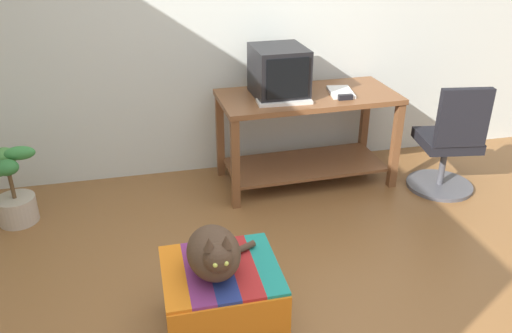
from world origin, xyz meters
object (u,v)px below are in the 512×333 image
keyboard (284,101)px  stapler (345,97)px  office_chair (449,146)px  ottoman_with_blanket (222,297)px  desk (307,123)px  tv_monitor (279,72)px  potted_plant (12,190)px  book (341,92)px  cat (214,253)px

keyboard → stapler: 0.47m
office_chair → stapler: office_chair is taller
ottoman_with_blanket → stapler: (1.18, 1.33, 0.58)m
keyboard → desk: bearing=35.3°
tv_monitor → keyboard: bearing=-92.6°
desk → potted_plant: (-2.21, -0.13, -0.26)m
desk → potted_plant: desk is taller
potted_plant → office_chair: size_ratio=0.66×
desk → stapler: bearing=-40.5°
book → office_chair: bearing=-17.3°
desk → stapler: (0.23, -0.18, 0.26)m
desk → book: bearing=-10.9°
ottoman_with_blanket → cat: cat is taller
potted_plant → cat: bearing=-49.2°
keyboard → cat: keyboard is taller
desk → potted_plant: bearing=-178.3°
desk → keyboard: size_ratio=3.48×
desk → book: 0.36m
office_chair → cat: bearing=37.9°
potted_plant → keyboard: bearing=-0.5°
tv_monitor → office_chair: size_ratio=0.50×
keyboard → ottoman_with_blanket: 1.64m
keyboard → potted_plant: size_ratio=0.68×
tv_monitor → book: 0.52m
potted_plant → ottoman_with_blanket: bearing=-47.8°
book → cat: bearing=-120.2°
keyboard → stapler: (0.46, -0.03, 0.01)m
desk → keyboard: 0.37m
keyboard → cat: 1.61m
keyboard → book: 0.50m
cat → stapler: (1.22, 1.36, 0.26)m
keyboard → book: bearing=15.3°
tv_monitor → cat: (-0.76, -1.57, -0.43)m
tv_monitor → book: bearing=-9.3°
office_chair → desk: bearing=-13.9°
tv_monitor → potted_plant: (-1.98, -0.16, -0.68)m
desk → cat: size_ratio=3.45×
desk → ottoman_with_blanket: (-0.95, -1.51, -0.32)m
cat → potted_plant: size_ratio=0.68×
book → ottoman_with_blanket: (-1.20, -1.47, -0.57)m
desk → stapler: 0.39m
cat → tv_monitor: bearing=63.2°
desk → tv_monitor: bearing=172.4°
cat → office_chair: bearing=28.1°
office_chair → stapler: size_ratio=8.09×
desk → cat: desk is taller
tv_monitor → office_chair: bearing=-21.4°
book → cat: size_ratio=0.69×
tv_monitor → ottoman_with_blanket: size_ratio=0.75×
book → desk: bearing=-179.9°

